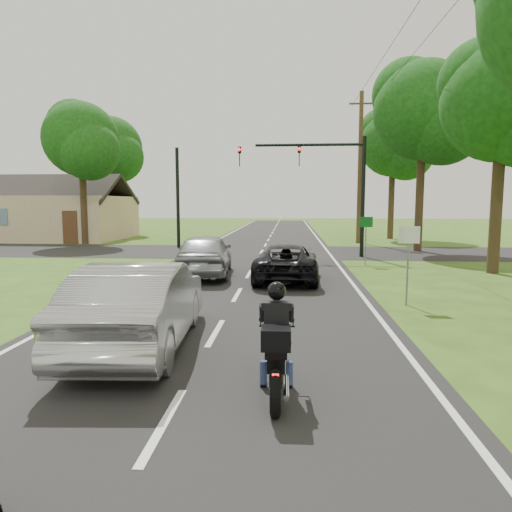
{
  "coord_description": "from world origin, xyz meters",
  "views": [
    {
      "loc": [
        1.54,
        -9.3,
        2.76
      ],
      "look_at": [
        0.64,
        3.0,
        1.3
      ],
      "focal_mm": 32.0,
      "sensor_mm": 36.0,
      "label": 1
    }
  ],
  "objects_px": {
    "silver_suv": "(205,254)",
    "traffic_signal": "(326,175)",
    "dark_suv": "(287,262)",
    "silver_sedan": "(140,304)",
    "sign_white": "(409,246)",
    "sign_green": "(366,229)",
    "utility_pole_far": "(360,167)",
    "motorcycle_rider": "(276,352)"
  },
  "relations": [
    {
      "from": "motorcycle_rider",
      "to": "sign_white",
      "type": "height_order",
      "value": "sign_white"
    },
    {
      "from": "silver_suv",
      "to": "utility_pole_far",
      "type": "distance_m",
      "value": 17.01
    },
    {
      "from": "motorcycle_rider",
      "to": "sign_white",
      "type": "relative_size",
      "value": 0.91
    },
    {
      "from": "dark_suv",
      "to": "sign_white",
      "type": "relative_size",
      "value": 2.17
    },
    {
      "from": "dark_suv",
      "to": "traffic_signal",
      "type": "xyz_separation_m",
      "value": [
        1.89,
        7.27,
        3.48
      ]
    },
    {
      "from": "dark_suv",
      "to": "silver_suv",
      "type": "relative_size",
      "value": 0.98
    },
    {
      "from": "silver_suv",
      "to": "traffic_signal",
      "type": "bearing_deg",
      "value": -132.62
    },
    {
      "from": "silver_sedan",
      "to": "sign_green",
      "type": "height_order",
      "value": "sign_green"
    },
    {
      "from": "traffic_signal",
      "to": "silver_sedan",
      "type": "bearing_deg",
      "value": -107.09
    },
    {
      "from": "traffic_signal",
      "to": "sign_green",
      "type": "bearing_deg",
      "value": -62.62
    },
    {
      "from": "traffic_signal",
      "to": "utility_pole_far",
      "type": "xyz_separation_m",
      "value": [
        2.86,
        8.0,
        0.95
      ]
    },
    {
      "from": "sign_green",
      "to": "silver_sedan",
      "type": "bearing_deg",
      "value": -117.26
    },
    {
      "from": "traffic_signal",
      "to": "utility_pole_far",
      "type": "height_order",
      "value": "utility_pole_far"
    },
    {
      "from": "silver_sedan",
      "to": "sign_green",
      "type": "relative_size",
      "value": 2.33
    },
    {
      "from": "dark_suv",
      "to": "silver_suv",
      "type": "bearing_deg",
      "value": -12.55
    },
    {
      "from": "sign_white",
      "to": "dark_suv",
      "type": "bearing_deg",
      "value": 130.91
    },
    {
      "from": "sign_white",
      "to": "sign_green",
      "type": "distance_m",
      "value": 8.0
    },
    {
      "from": "utility_pole_far",
      "to": "sign_white",
      "type": "bearing_deg",
      "value": -94.51
    },
    {
      "from": "motorcycle_rider",
      "to": "silver_suv",
      "type": "bearing_deg",
      "value": 104.93
    },
    {
      "from": "traffic_signal",
      "to": "sign_white",
      "type": "distance_m",
      "value": 11.39
    },
    {
      "from": "dark_suv",
      "to": "silver_suv",
      "type": "height_order",
      "value": "silver_suv"
    },
    {
      "from": "silver_sedan",
      "to": "traffic_signal",
      "type": "height_order",
      "value": "traffic_signal"
    },
    {
      "from": "motorcycle_rider",
      "to": "sign_white",
      "type": "bearing_deg",
      "value": 60.31
    },
    {
      "from": "sign_white",
      "to": "sign_green",
      "type": "bearing_deg",
      "value": 88.57
    },
    {
      "from": "sign_green",
      "to": "motorcycle_rider",
      "type": "bearing_deg",
      "value": -104.09
    },
    {
      "from": "utility_pole_far",
      "to": "sign_green",
      "type": "distance_m",
      "value": 11.63
    },
    {
      "from": "motorcycle_rider",
      "to": "silver_sedan",
      "type": "bearing_deg",
      "value": 141.19
    },
    {
      "from": "sign_white",
      "to": "sign_green",
      "type": "xyz_separation_m",
      "value": [
        0.2,
        8.0,
        0.0
      ]
    },
    {
      "from": "traffic_signal",
      "to": "utility_pole_far",
      "type": "bearing_deg",
      "value": 70.32
    },
    {
      "from": "dark_suv",
      "to": "silver_suv",
      "type": "xyz_separation_m",
      "value": [
        -3.06,
        0.77,
        0.16
      ]
    },
    {
      "from": "motorcycle_rider",
      "to": "silver_sedan",
      "type": "height_order",
      "value": "silver_sedan"
    },
    {
      "from": "dark_suv",
      "to": "silver_sedan",
      "type": "relative_size",
      "value": 0.93
    },
    {
      "from": "dark_suv",
      "to": "sign_green",
      "type": "height_order",
      "value": "sign_green"
    },
    {
      "from": "sign_green",
      "to": "dark_suv",
      "type": "bearing_deg",
      "value": -129.06
    },
    {
      "from": "silver_suv",
      "to": "traffic_signal",
      "type": "relative_size",
      "value": 0.74
    },
    {
      "from": "silver_suv",
      "to": "motorcycle_rider",
      "type": "bearing_deg",
      "value": 100.48
    },
    {
      "from": "silver_sedan",
      "to": "utility_pole_far",
      "type": "relative_size",
      "value": 0.5
    },
    {
      "from": "silver_suv",
      "to": "traffic_signal",
      "type": "xyz_separation_m",
      "value": [
        4.95,
        6.5,
        3.32
      ]
    },
    {
      "from": "silver_sedan",
      "to": "utility_pole_far",
      "type": "distance_m",
      "value": 24.55
    },
    {
      "from": "dark_suv",
      "to": "sign_green",
      "type": "distance_m",
      "value": 5.55
    },
    {
      "from": "traffic_signal",
      "to": "sign_white",
      "type": "bearing_deg",
      "value": -82.95
    },
    {
      "from": "silver_sedan",
      "to": "sign_green",
      "type": "bearing_deg",
      "value": -121.18
    }
  ]
}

